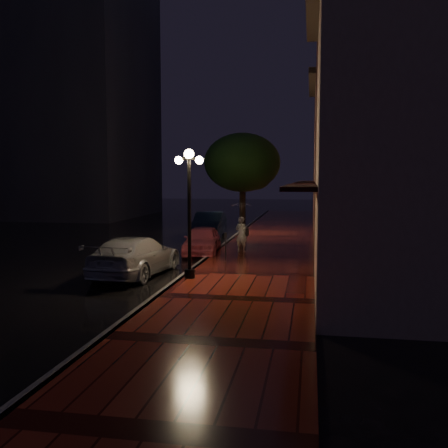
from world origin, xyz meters
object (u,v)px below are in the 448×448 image
Objects in this scene: street_tree at (242,164)px; silver_car at (136,256)px; streetlamp_far at (245,193)px; navy_car at (209,225)px; parking_meter at (226,244)px; streetlamp_near at (189,206)px; woman_with_umbrella at (241,219)px; pink_car at (202,240)px.

street_tree reaches higher than silver_car.
streetlamp_far is 0.74× the size of street_tree.
street_tree is 1.27× the size of navy_car.
street_tree reaches higher than streetlamp_far.
silver_car is at bearing -148.59° from parking_meter.
streetlamp_near is at bearing -90.00° from streetlamp_far.
parking_meter is (0.39, -7.62, -3.38)m from street_tree.
navy_car reaches higher than silver_car.
street_tree is at bearing -85.09° from streetlamp_far.
street_tree reaches higher than streetlamp_near.
woman_with_umbrella reaches higher than navy_car.
street_tree is 8.34m from parking_meter.
woman_with_umbrella is (3.10, 5.41, 0.93)m from silver_car.
streetlamp_near is at bearing 163.41° from silver_car.
streetlamp_far is at bearing 90.00° from streetlamp_near.
street_tree is 4.43m from navy_car.
streetlamp_far is 0.94× the size of navy_car.
streetlamp_far reaches higher than navy_car.
streetlamp_far is 1.91× the size of woman_with_umbrella.
streetlamp_far is 1.13× the size of pink_car.
street_tree is 5.45m from woman_with_umbrella.
streetlamp_far reaches higher than woman_with_umbrella.
woman_with_umbrella is (0.89, -7.76, -0.96)m from streetlamp_far.
streetlamp_far is 10.79m from parking_meter.
streetlamp_near is 3.64× the size of parking_meter.
navy_car is 9.59m from parking_meter.
street_tree reaches higher than navy_car.
silver_car is (-2.21, -13.17, -1.89)m from streetlamp_far.
streetlamp_near is 1.00× the size of streetlamp_far.
parking_meter reaches higher than pink_car.
silver_car is (-1.26, -5.41, 0.06)m from pink_car.
silver_car is at bearing 159.33° from streetlamp_near.
pink_car is at bearing -96.98° from streetlamp_far.
navy_car is at bearing -87.29° from silver_car.
streetlamp_near reaches higher than parking_meter.
parking_meter is (-0.24, -2.87, -0.78)m from woman_with_umbrella.
woman_with_umbrella is (2.81, -6.37, 0.89)m from navy_car.
silver_car is (-2.21, 0.83, -1.89)m from streetlamp_near.
woman_with_umbrella is at bearing 75.12° from parking_meter.
streetlamp_far is 8.06m from pink_car.
woman_with_umbrella is at bearing 81.92° from streetlamp_near.
navy_car is at bearing -45.28° from woman_with_umbrella.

